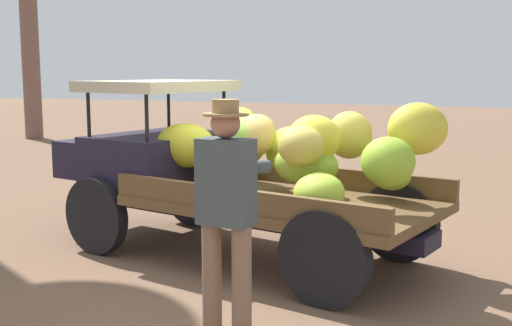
# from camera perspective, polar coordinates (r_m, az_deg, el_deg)

# --- Properties ---
(ground_plane) EXTENTS (60.00, 60.00, 0.00)m
(ground_plane) POSITION_cam_1_polar(r_m,az_deg,el_deg) (6.63, -0.56, -9.17)
(ground_plane) COLOR brown
(truck) EXTENTS (4.65, 2.56, 1.86)m
(truck) POSITION_cam_1_polar(r_m,az_deg,el_deg) (6.95, -2.43, -0.24)
(truck) COLOR black
(truck) RESTS_ON ground
(farmer) EXTENTS (0.52, 0.48, 1.77)m
(farmer) POSITION_cam_1_polar(r_m,az_deg,el_deg) (4.80, -2.62, -3.50)
(farmer) COLOR #81624B
(farmer) RESTS_ON ground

